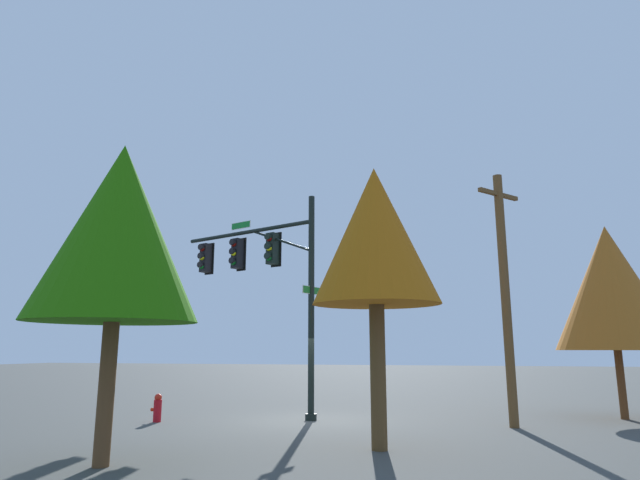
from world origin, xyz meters
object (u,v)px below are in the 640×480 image
at_px(signal_pole_assembly, 259,267).
at_px(tree_far, 375,236).
at_px(tree_near, 611,287).
at_px(tree_mid, 119,232).
at_px(utility_pole, 505,291).
at_px(fire_hydrant, 157,408).

height_order(signal_pole_assembly, tree_far, signal_pole_assembly).
bearing_deg(tree_near, tree_mid, 40.56).
relative_size(utility_pole, tree_near, 1.19).
distance_m(utility_pole, tree_near, 4.56).
height_order(fire_hydrant, tree_near, tree_near).
height_order(tree_mid, tree_far, tree_far).
xyz_separation_m(signal_pole_assembly, fire_hydrant, (2.34, 2.28, -4.60)).
relative_size(tree_near, tree_far, 0.97).
xyz_separation_m(fire_hydrant, tree_far, (-7.17, 3.03, 4.36)).
relative_size(signal_pole_assembly, tree_near, 1.15).
bearing_deg(fire_hydrant, tree_mid, 111.19).
xyz_separation_m(fire_hydrant, tree_mid, (-2.30, 5.94, 4.11)).
height_order(signal_pole_assembly, tree_near, signal_pole_assembly).
bearing_deg(tree_near, tree_far, 46.13).
relative_size(fire_hydrant, tree_far, 0.13).
bearing_deg(tree_near, fire_hydrant, 16.22).
relative_size(tree_mid, tree_far, 0.99).
bearing_deg(fire_hydrant, utility_pole, -172.96).
xyz_separation_m(utility_pole, tree_far, (3.24, 4.32, 0.92)).
distance_m(utility_pole, tree_mid, 10.88).
distance_m(signal_pole_assembly, tree_near, 11.83).
distance_m(tree_near, tree_mid, 15.40).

